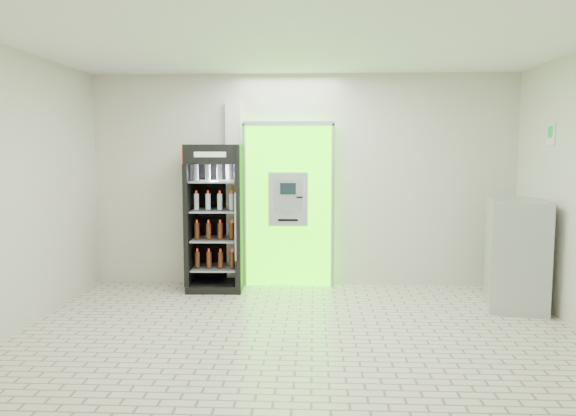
{
  "coord_description": "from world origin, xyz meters",
  "views": [
    {
      "loc": [
        0.16,
        -5.49,
        1.94
      ],
      "look_at": [
        -0.15,
        1.2,
        1.24
      ],
      "focal_mm": 35.0,
      "sensor_mm": 36.0,
      "label": 1
    }
  ],
  "objects": [
    {
      "name": "room_shell",
      "position": [
        0.0,
        0.0,
        1.84
      ],
      "size": [
        6.0,
        6.0,
        6.0
      ],
      "color": "beige",
      "rests_on": "ground"
    },
    {
      "name": "pillar",
      "position": [
        -0.98,
        2.45,
        1.3
      ],
      "size": [
        0.22,
        0.11,
        2.6
      ],
      "color": "silver",
      "rests_on": "ground"
    },
    {
      "name": "ground",
      "position": [
        0.0,
        0.0,
        0.0
      ],
      "size": [
        6.0,
        6.0,
        0.0
      ],
      "primitive_type": "plane",
      "color": "beige",
      "rests_on": "ground"
    },
    {
      "name": "exit_sign",
      "position": [
        2.99,
        1.4,
        2.12
      ],
      "size": [
        0.02,
        0.22,
        0.26
      ],
      "color": "white",
      "rests_on": "room_shell"
    },
    {
      "name": "atm_assembly",
      "position": [
        -0.2,
        2.41,
        1.17
      ],
      "size": [
        1.3,
        0.24,
        2.33
      ],
      "color": "#30EB00",
      "rests_on": "ground"
    },
    {
      "name": "steel_cabinet",
      "position": [
        2.66,
        1.45,
        0.66
      ],
      "size": [
        0.87,
        1.12,
        1.33
      ],
      "rotation": [
        0.0,
        0.0,
        -0.22
      ],
      "color": "#A8ABAF",
      "rests_on": "ground"
    },
    {
      "name": "beverage_cooler",
      "position": [
        -1.2,
        2.16,
        0.96
      ],
      "size": [
        0.78,
        0.73,
        2.01
      ],
      "rotation": [
        0.0,
        0.0,
        0.04
      ],
      "color": "black",
      "rests_on": "ground"
    }
  ]
}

